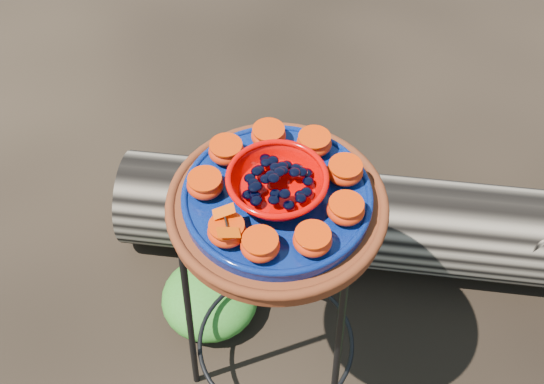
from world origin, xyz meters
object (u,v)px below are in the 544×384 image
(plant_stand, at_px, (276,302))
(red_bowl, at_px, (277,185))
(driftwood_log, at_px, (376,221))
(cobalt_plate, at_px, (277,198))
(terracotta_saucer, at_px, (277,207))

(plant_stand, distance_m, red_bowl, 0.43)
(plant_stand, distance_m, driftwood_log, 0.54)
(plant_stand, relative_size, driftwood_log, 0.46)
(cobalt_plate, relative_size, driftwood_log, 0.24)
(terracotta_saucer, distance_m, driftwood_log, 0.76)
(terracotta_saucer, xyz_separation_m, cobalt_plate, (0.00, 0.00, 0.03))
(plant_stand, bearing_deg, cobalt_plate, 0.00)
(terracotta_saucer, bearing_deg, driftwood_log, 72.28)
(plant_stand, distance_m, terracotta_saucer, 0.37)
(cobalt_plate, relative_size, red_bowl, 2.00)
(red_bowl, distance_m, driftwood_log, 0.81)
(terracotta_saucer, relative_size, driftwood_log, 0.28)
(terracotta_saucer, bearing_deg, plant_stand, 0.00)
(red_bowl, xyz_separation_m, driftwood_log, (0.15, 0.47, -0.64))
(cobalt_plate, xyz_separation_m, driftwood_log, (0.15, 0.47, -0.60))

